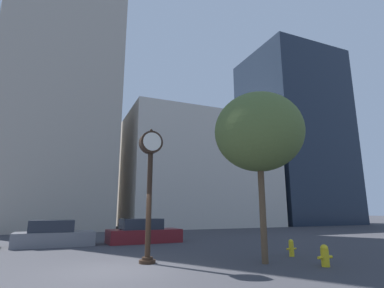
% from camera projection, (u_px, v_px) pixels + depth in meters
% --- Properties ---
extents(ground_plane, '(200.00, 200.00, 0.00)m').
position_uv_depth(ground_plane, '(116.00, 271.00, 9.59)').
color(ground_plane, '#38383D').
extents(building_tall_tower, '(11.20, 12.00, 34.54)m').
position_uv_depth(building_tall_tower, '(65.00, 71.00, 33.84)').
color(building_tall_tower, '#ADA393').
rests_on(building_tall_tower, ground_plane).
extents(building_storefront_row, '(17.83, 12.00, 13.22)m').
position_uv_depth(building_storefront_row, '(196.00, 172.00, 37.72)').
color(building_storefront_row, beige).
rests_on(building_storefront_row, ground_plane).
extents(building_glass_modern, '(12.86, 12.00, 25.37)m').
position_uv_depth(building_glass_modern, '(293.00, 137.00, 45.18)').
color(building_glass_modern, '#1E2838').
rests_on(building_glass_modern, ground_plane).
extents(street_clock, '(0.89, 0.61, 5.09)m').
position_uv_depth(street_clock, '(150.00, 172.00, 11.64)').
color(street_clock, black).
rests_on(street_clock, ground_plane).
extents(car_grey, '(4.09, 1.89, 1.37)m').
position_uv_depth(car_grey, '(54.00, 235.00, 16.22)').
color(car_grey, slate).
rests_on(car_grey, ground_plane).
extents(car_maroon, '(4.38, 2.01, 1.40)m').
position_uv_depth(car_maroon, '(143.00, 233.00, 17.97)').
color(car_maroon, maroon).
rests_on(car_maroon, ground_plane).
extents(fire_hydrant_near, '(0.63, 0.27, 0.73)m').
position_uv_depth(fire_hydrant_near, '(325.00, 255.00, 10.34)').
color(fire_hydrant_near, yellow).
rests_on(fire_hydrant_near, ground_plane).
extents(fire_hydrant_far, '(0.48, 0.21, 0.69)m').
position_uv_depth(fire_hydrant_far, '(291.00, 248.00, 12.60)').
color(fire_hydrant_far, yellow).
rests_on(fire_hydrant_far, ground_plane).
extents(bare_tree, '(3.50, 3.50, 6.52)m').
position_uv_depth(bare_tree, '(259.00, 132.00, 11.90)').
color(bare_tree, brown).
rests_on(bare_tree, ground_plane).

